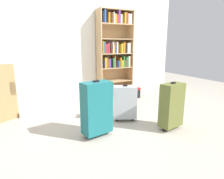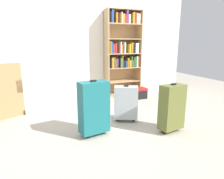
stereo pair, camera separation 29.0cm
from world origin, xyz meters
name	(u,v)px [view 1 (the left image)]	position (x,y,z in m)	size (l,w,h in m)	color
ground_plane	(106,129)	(0.00, 0.00, 0.00)	(9.67, 9.67, 0.00)	#B2A899
back_wall	(67,39)	(0.00, 1.94, 1.30)	(5.53, 0.10, 2.60)	silver
bookshelf	(115,50)	(1.05, 1.72, 1.08)	(0.83, 0.32, 1.96)	tan
mug	(22,115)	(-1.07, 1.04, 0.05)	(0.12, 0.08, 0.10)	white
storage_box	(129,93)	(1.19, 1.27, 0.13)	(0.47, 0.23, 0.24)	black
suitcase_teal	(97,108)	(-0.19, -0.14, 0.39)	(0.41, 0.27, 0.76)	#19666B
suitcase_olive	(172,105)	(0.84, -0.42, 0.36)	(0.37, 0.24, 0.69)	brown
suitcase_silver	(125,102)	(0.41, 0.16, 0.31)	(0.41, 0.33, 0.59)	#B7BABF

